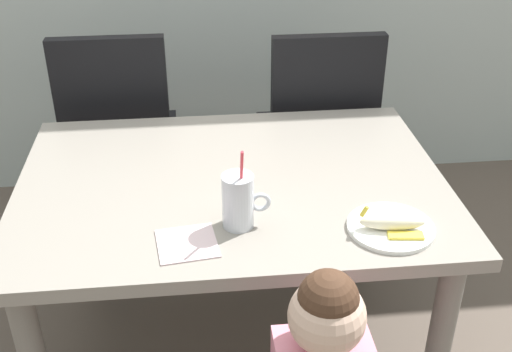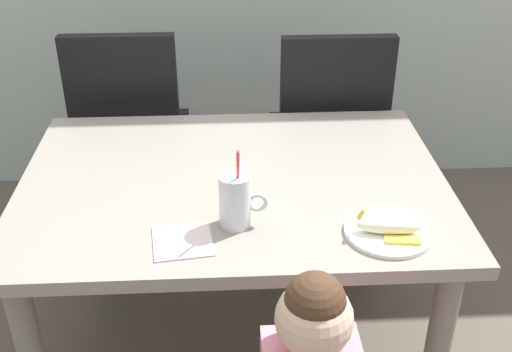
% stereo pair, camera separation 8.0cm
% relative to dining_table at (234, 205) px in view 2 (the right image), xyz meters
% --- Properties ---
extents(ground_plane, '(24.00, 24.00, 0.00)m').
position_rel_dining_table_xyz_m(ground_plane, '(0.00, 0.00, -0.61)').
color(ground_plane, brown).
extents(dining_table, '(1.27, 0.92, 0.70)m').
position_rel_dining_table_xyz_m(dining_table, '(0.00, 0.00, 0.00)').
color(dining_table, gray).
rests_on(dining_table, ground).
extents(dining_chair_left, '(0.44, 0.44, 0.96)m').
position_rel_dining_table_xyz_m(dining_chair_left, '(-0.40, 0.71, -0.06)').
color(dining_chair_left, black).
rests_on(dining_chair_left, ground).
extents(dining_chair_right, '(0.44, 0.45, 0.96)m').
position_rel_dining_table_xyz_m(dining_chair_right, '(0.40, 0.65, -0.06)').
color(dining_chair_right, black).
rests_on(dining_chair_right, ground).
extents(milk_cup, '(0.13, 0.09, 0.25)m').
position_rel_dining_table_xyz_m(milk_cup, '(0.00, -0.24, 0.16)').
color(milk_cup, silver).
rests_on(milk_cup, dining_table).
extents(snack_plate, '(0.23, 0.23, 0.01)m').
position_rel_dining_table_xyz_m(snack_plate, '(0.40, -0.30, 0.10)').
color(snack_plate, white).
rests_on(snack_plate, dining_table).
extents(peeled_banana, '(0.17, 0.12, 0.07)m').
position_rel_dining_table_xyz_m(peeled_banana, '(0.40, -0.32, 0.13)').
color(peeled_banana, '#F4EAC6').
rests_on(peeled_banana, snack_plate).
extents(paper_napkin, '(0.17, 0.17, 0.00)m').
position_rel_dining_table_xyz_m(paper_napkin, '(-0.14, -0.31, 0.10)').
color(paper_napkin, silver).
rests_on(paper_napkin, dining_table).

